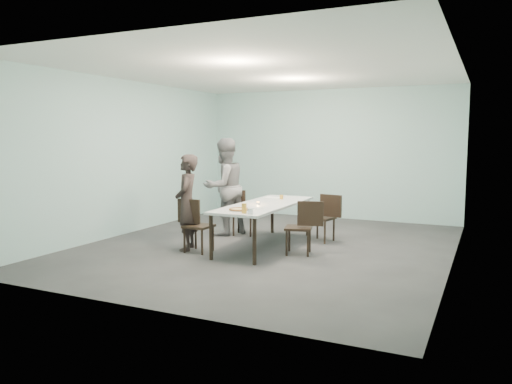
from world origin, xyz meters
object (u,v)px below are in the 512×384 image
at_px(diner_near, 187,202).
at_px(pizza, 239,210).
at_px(water_tumbler, 250,211).
at_px(chair_near_left, 194,222).
at_px(tealight, 258,203).
at_px(amber_tumbler, 281,197).
at_px(table, 265,207).
at_px(diner_far, 224,187).
at_px(beer_glass, 244,208).
at_px(chair_near_right, 303,224).
at_px(chair_far_right, 325,214).
at_px(side_plate, 258,208).
at_px(chair_far_left, 240,209).

xyz_separation_m(diner_near, pizza, (1.06, -0.15, -0.04)).
bearing_deg(water_tumbler, chair_near_left, 164.25).
relative_size(tealight, amber_tumbler, 0.70).
distance_m(table, amber_tumbler, 0.73).
bearing_deg(pizza, diner_far, 125.57).
height_order(beer_glass, tealight, beer_glass).
relative_size(chair_near_right, beer_glass, 5.80).
height_order(table, amber_tumbler, amber_tumbler).
bearing_deg(table, amber_tumbler, 88.80).
distance_m(chair_far_right, amber_tumbler, 0.87).
relative_size(diner_near, side_plate, 8.95).
distance_m(table, chair_far_left, 1.18).
bearing_deg(diner_near, amber_tumbler, 120.98).
xyz_separation_m(diner_near, water_tumbler, (1.37, -0.39, -0.01)).
distance_m(chair_near_left, side_plate, 1.11).
bearing_deg(amber_tumbler, chair_near_left, -120.46).
bearing_deg(side_plate, amber_tumbler, 96.10).
bearing_deg(chair_far_right, chair_near_right, 99.87).
distance_m(beer_glass, tealight, 1.02).
relative_size(diner_near, amber_tumbler, 20.13).
distance_m(chair_near_right, diner_near, 1.98).
bearing_deg(beer_glass, tealight, 103.16).
height_order(chair_near_left, water_tumbler, chair_near_left).
relative_size(chair_near_right, side_plate, 4.83).
xyz_separation_m(pizza, water_tumbler, (0.31, -0.24, 0.03)).
xyz_separation_m(chair_far_right, diner_near, (-1.91, -1.60, 0.30)).
distance_m(pizza, amber_tumbler, 1.65).
relative_size(chair_far_left, beer_glass, 5.80).
bearing_deg(tealight, pizza, -86.85).
bearing_deg(side_plate, chair_near_right, 27.06).
height_order(chair_far_left, side_plate, chair_far_left).
xyz_separation_m(chair_near_right, pizza, (-0.83, -0.67, 0.27)).
relative_size(chair_near_right, chair_far_right, 1.00).
bearing_deg(tealight, chair_far_right, 47.06).
relative_size(chair_near_left, amber_tumbler, 10.88).
distance_m(chair_far_right, water_tumbler, 2.09).
relative_size(diner_near, tealight, 28.76).
relative_size(chair_far_left, chair_far_right, 1.00).
distance_m(chair_far_right, pizza, 1.97).
distance_m(diner_near, diner_far, 1.44).
relative_size(diner_far, beer_glass, 12.48).
xyz_separation_m(chair_near_left, pizza, (0.88, -0.10, 0.27)).
distance_m(table, water_tumbler, 1.21).
xyz_separation_m(chair_far_left, amber_tumbler, (0.88, -0.06, 0.29)).
height_order(chair_far_right, beer_glass, beer_glass).
xyz_separation_m(side_plate, water_tumbler, (0.14, -0.58, 0.04)).
distance_m(chair_far_left, water_tumbler, 2.29).
relative_size(chair_far_right, side_plate, 4.83).
xyz_separation_m(side_plate, tealight, (-0.22, 0.46, 0.02)).
relative_size(chair_near_left, beer_glass, 5.80).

